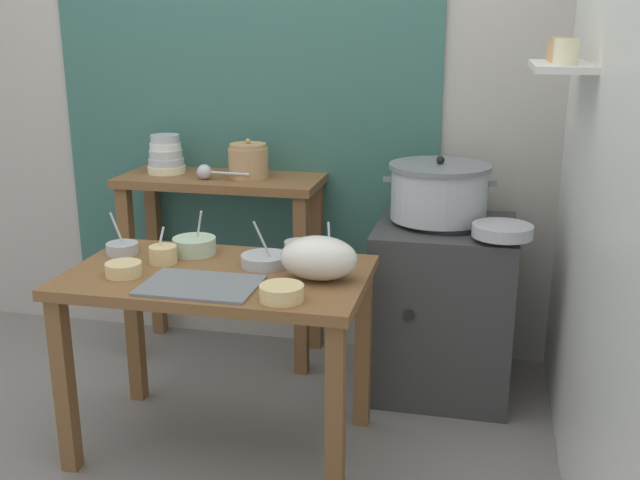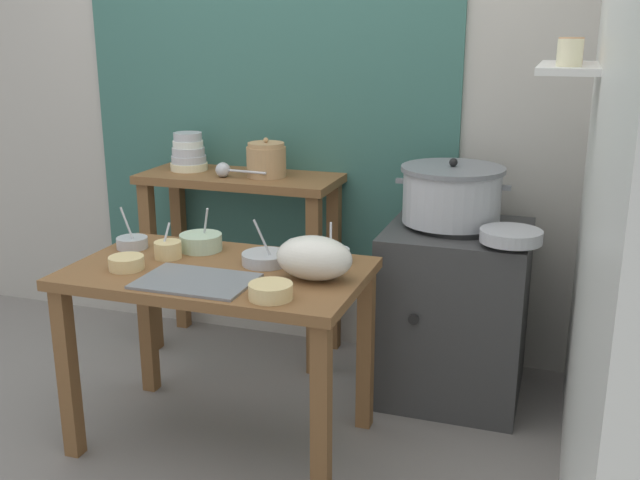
# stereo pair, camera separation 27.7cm
# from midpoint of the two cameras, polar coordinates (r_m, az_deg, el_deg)

# --- Properties ---
(ground_plane) EXTENTS (9.00, 9.00, 0.00)m
(ground_plane) POSITION_cam_midpoint_polar(r_m,az_deg,el_deg) (3.10, -11.28, -15.04)
(ground_plane) COLOR gray
(wall_back) EXTENTS (4.40, 0.12, 2.60)m
(wall_back) POSITION_cam_midpoint_polar(r_m,az_deg,el_deg) (3.67, -4.22, 11.66)
(wall_back) COLOR #B2ADA3
(wall_back) RESTS_ON ground
(wall_right) EXTENTS (0.30, 3.20, 2.60)m
(wall_right) POSITION_cam_midpoint_polar(r_m,az_deg,el_deg) (2.63, 18.46, 9.02)
(wall_right) COLOR silver
(wall_right) RESTS_ON ground
(prep_table) EXTENTS (1.10, 0.66, 0.72)m
(prep_table) POSITION_cam_midpoint_polar(r_m,az_deg,el_deg) (2.81, -10.56, -4.57)
(prep_table) COLOR brown
(prep_table) RESTS_ON ground
(back_shelf_table) EXTENTS (0.96, 0.40, 0.90)m
(back_shelf_table) POSITION_cam_midpoint_polar(r_m,az_deg,el_deg) (3.62, -9.71, 1.38)
(back_shelf_table) COLOR brown
(back_shelf_table) RESTS_ON ground
(stove_block) EXTENTS (0.60, 0.61, 0.78)m
(stove_block) POSITION_cam_midpoint_polar(r_m,az_deg,el_deg) (3.34, 7.06, -5.11)
(stove_block) COLOR #383838
(stove_block) RESTS_ON ground
(steamer_pot) EXTENTS (0.48, 0.44, 0.28)m
(steamer_pot) POSITION_cam_midpoint_polar(r_m,az_deg,el_deg) (3.21, 6.71, 3.69)
(steamer_pot) COLOR #B7BABF
(steamer_pot) RESTS_ON stove_block
(clay_pot) EXTENTS (0.19, 0.19, 0.18)m
(clay_pot) POSITION_cam_midpoint_polar(r_m,az_deg,el_deg) (3.51, -7.79, 6.00)
(clay_pot) COLOR tan
(clay_pot) RESTS_ON back_shelf_table
(bowl_stack_enamel) EXTENTS (0.18, 0.18, 0.18)m
(bowl_stack_enamel) POSITION_cam_midpoint_polar(r_m,az_deg,el_deg) (3.70, -13.88, 6.27)
(bowl_stack_enamel) COLOR beige
(bowl_stack_enamel) RESTS_ON back_shelf_table
(ladle) EXTENTS (0.26, 0.07, 0.07)m
(ladle) POSITION_cam_midpoint_polar(r_m,az_deg,el_deg) (3.51, -10.98, 5.13)
(ladle) COLOR #B7BABF
(ladle) RESTS_ON back_shelf_table
(serving_tray) EXTENTS (0.40, 0.28, 0.01)m
(serving_tray) POSITION_cam_midpoint_polar(r_m,az_deg,el_deg) (2.63, -12.19, -3.47)
(serving_tray) COLOR slate
(serving_tray) RESTS_ON prep_table
(plastic_bag) EXTENTS (0.28, 0.19, 0.16)m
(plastic_bag) POSITION_cam_midpoint_polar(r_m,az_deg,el_deg) (2.62, -3.14, -1.47)
(plastic_bag) COLOR silver
(plastic_bag) RESTS_ON prep_table
(wide_pan) EXTENTS (0.24, 0.24, 0.05)m
(wide_pan) POSITION_cam_midpoint_polar(r_m,az_deg,el_deg) (3.00, 11.30, 0.67)
(wide_pan) COLOR #B7BABF
(wide_pan) RESTS_ON stove_block
(prep_bowl_0) EXTENTS (0.17, 0.17, 0.18)m
(prep_bowl_0) POSITION_cam_midpoint_polar(r_m,az_deg,el_deg) (2.99, -12.26, -0.42)
(prep_bowl_0) COLOR #B7D1AD
(prep_bowl_0) RESTS_ON prep_table
(prep_bowl_1) EXTENTS (0.18, 0.18, 0.18)m
(prep_bowl_1) POSITION_cam_midpoint_polar(r_m,az_deg,el_deg) (2.80, -7.09, -1.55)
(prep_bowl_1) COLOR #B7BABF
(prep_bowl_1) RESTS_ON prep_table
(prep_bowl_2) EXTENTS (0.13, 0.13, 0.05)m
(prep_bowl_2) POSITION_cam_midpoint_polar(r_m,az_deg,el_deg) (2.80, -17.62, -2.15)
(prep_bowl_2) COLOR #E5C684
(prep_bowl_2) RESTS_ON prep_table
(prep_bowl_3) EXTENTS (0.10, 0.10, 0.13)m
(prep_bowl_3) POSITION_cam_midpoint_polar(r_m,az_deg,el_deg) (2.90, -14.66, -1.08)
(prep_bowl_3) COLOR #E5C684
(prep_bowl_3) RESTS_ON prep_table
(prep_bowl_4) EXTENTS (0.12, 0.12, 0.15)m
(prep_bowl_4) POSITION_cam_midpoint_polar(r_m,az_deg,el_deg) (2.84, -1.78, -1.12)
(prep_bowl_4) COLOR #B7BABF
(prep_bowl_4) RESTS_ON prep_table
(prep_bowl_5) EXTENTS (0.15, 0.15, 0.05)m
(prep_bowl_5) POSITION_cam_midpoint_polar(r_m,az_deg,el_deg) (2.45, -6.20, -4.04)
(prep_bowl_5) COLOR #E5C684
(prep_bowl_5) RESTS_ON prep_table
(prep_bowl_6) EXTENTS (0.13, 0.13, 0.17)m
(prep_bowl_6) POSITION_cam_midpoint_polar(r_m,az_deg,el_deg) (3.06, -17.47, -0.60)
(prep_bowl_6) COLOR #B7BABF
(prep_bowl_6) RESTS_ON prep_table
(prep_bowl_7) EXTENTS (0.12, 0.12, 0.06)m
(prep_bowl_7) POSITION_cam_midpoint_polar(r_m,az_deg,el_deg) (2.90, -4.32, -0.66)
(prep_bowl_7) COLOR #B7BABF
(prep_bowl_7) RESTS_ON prep_table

